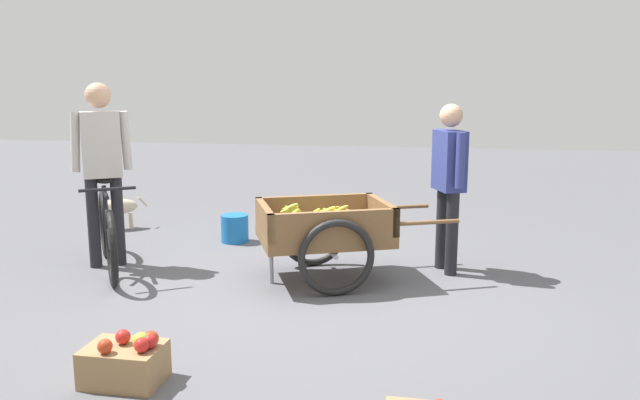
# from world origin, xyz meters

# --- Properties ---
(ground_plane) EXTENTS (24.00, 24.00, 0.00)m
(ground_plane) POSITION_xyz_m (0.00, 0.00, 0.00)
(ground_plane) COLOR #56565B
(fruit_cart) EXTENTS (1.82, 1.35, 0.72)m
(fruit_cart) POSITION_xyz_m (-0.01, -0.32, 0.44)
(fruit_cart) COLOR brown
(fruit_cart) RESTS_ON ground
(vendor_person) EXTENTS (0.32, 0.50, 1.53)m
(vendor_person) POSITION_xyz_m (-1.06, -0.77, 0.91)
(vendor_person) COLOR black
(vendor_person) RESTS_ON ground
(bicycle) EXTENTS (0.94, 1.43, 0.85)m
(bicycle) POSITION_xyz_m (2.01, -0.24, 0.35)
(bicycle) COLOR black
(bicycle) RESTS_ON ground
(cyclist_person) EXTENTS (0.45, 0.36, 1.71)m
(cyclist_person) POSITION_xyz_m (2.09, -0.37, 1.04)
(cyclist_person) COLOR black
(cyclist_person) RESTS_ON ground
(dog) EXTENTS (0.57, 0.43, 0.40)m
(dog) POSITION_xyz_m (2.76, -1.76, 0.27)
(dog) COLOR beige
(dog) RESTS_ON ground
(plastic_bucket) EXTENTS (0.30, 0.30, 0.30)m
(plastic_bucket) POSITION_xyz_m (1.19, -1.46, 0.15)
(plastic_bucket) COLOR #1966B2
(plastic_bucket) RESTS_ON ground
(apple_crate) EXTENTS (0.44, 0.32, 0.32)m
(apple_crate) POSITION_xyz_m (0.78, 1.80, 0.13)
(apple_crate) COLOR #99754C
(apple_crate) RESTS_ON ground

